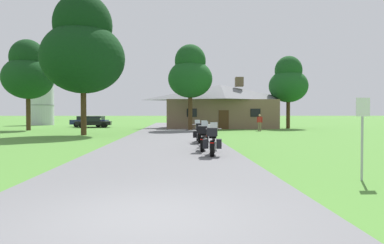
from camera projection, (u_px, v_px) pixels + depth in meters
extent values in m
plane|color=#4C8433|center=(169.00, 137.00, 25.51)|extent=(500.00, 500.00, 0.00)
cube|color=slate|center=(169.00, 139.00, 23.51)|extent=(6.40, 80.00, 0.06)
cylinder|color=black|center=(214.00, 145.00, 14.84)|extent=(0.20, 0.65, 0.64)
cylinder|color=black|center=(212.00, 148.00, 13.41)|extent=(0.25, 0.66, 0.64)
cube|color=silver|center=(213.00, 145.00, 14.11)|extent=(0.34, 0.59, 0.30)
ellipsoid|color=orange|center=(213.00, 134.00, 14.35)|extent=(0.37, 0.56, 0.26)
cube|color=black|center=(213.00, 137.00, 13.90)|extent=(0.35, 0.56, 0.10)
cylinder|color=silver|center=(214.00, 129.00, 14.79)|extent=(0.66, 0.13, 0.03)
cylinder|color=silver|center=(214.00, 137.00, 14.84)|extent=(0.09, 0.24, 0.73)
cube|color=#B2BCC6|center=(214.00, 125.00, 14.88)|extent=(0.33, 0.15, 0.27)
sphere|color=silver|center=(214.00, 132.00, 14.79)|extent=(0.11, 0.11, 0.11)
cube|color=black|center=(212.00, 132.00, 13.35)|extent=(0.45, 0.41, 0.32)
cube|color=red|center=(212.00, 143.00, 13.19)|extent=(0.14, 0.05, 0.06)
cylinder|color=silver|center=(216.00, 150.00, 13.72)|extent=(0.15, 0.55, 0.07)
cube|color=black|center=(206.00, 144.00, 13.48)|extent=(0.26, 0.42, 0.36)
cube|color=black|center=(219.00, 144.00, 13.43)|extent=(0.26, 0.42, 0.36)
cylinder|color=black|center=(205.00, 142.00, 16.60)|extent=(0.20, 0.65, 0.64)
cylinder|color=black|center=(202.00, 144.00, 15.17)|extent=(0.25, 0.66, 0.64)
cube|color=silver|center=(204.00, 142.00, 15.86)|extent=(0.34, 0.59, 0.30)
ellipsoid|color=black|center=(204.00, 132.00, 16.11)|extent=(0.37, 0.56, 0.26)
cube|color=black|center=(203.00, 134.00, 15.66)|extent=(0.35, 0.56, 0.10)
cylinder|color=silver|center=(205.00, 127.00, 16.55)|extent=(0.66, 0.13, 0.03)
cylinder|color=silver|center=(205.00, 134.00, 16.59)|extent=(0.09, 0.24, 0.73)
cube|color=#B2BCC6|center=(205.00, 124.00, 16.64)|extent=(0.33, 0.16, 0.27)
sphere|color=silver|center=(205.00, 130.00, 16.55)|extent=(0.11, 0.11, 0.11)
cube|color=black|center=(202.00, 130.00, 15.11)|extent=(0.45, 0.41, 0.32)
cube|color=red|center=(202.00, 140.00, 14.95)|extent=(0.14, 0.05, 0.06)
cylinder|color=silver|center=(206.00, 146.00, 15.48)|extent=(0.15, 0.55, 0.07)
cylinder|color=black|center=(204.00, 138.00, 18.95)|extent=(0.11, 0.64, 0.64)
cylinder|color=black|center=(206.00, 140.00, 17.51)|extent=(0.16, 0.64, 0.64)
cube|color=silver|center=(205.00, 138.00, 18.21)|extent=(0.26, 0.56, 0.30)
ellipsoid|color=#195B33|center=(205.00, 129.00, 18.45)|extent=(0.30, 0.52, 0.26)
cube|color=black|center=(206.00, 131.00, 18.00)|extent=(0.28, 0.52, 0.10)
cylinder|color=silver|center=(204.00, 126.00, 18.89)|extent=(0.66, 0.03, 0.03)
cylinder|color=silver|center=(204.00, 132.00, 18.94)|extent=(0.06, 0.24, 0.73)
cube|color=#B2BCC6|center=(204.00, 123.00, 18.99)|extent=(0.32, 0.11, 0.27)
sphere|color=silver|center=(204.00, 128.00, 18.89)|extent=(0.11, 0.11, 0.11)
cube|color=silver|center=(207.00, 128.00, 17.44)|extent=(0.40, 0.36, 0.32)
cube|color=red|center=(207.00, 136.00, 17.28)|extent=(0.14, 0.03, 0.06)
cylinder|color=silver|center=(209.00, 142.00, 17.84)|extent=(0.07, 0.55, 0.07)
cylinder|color=black|center=(198.00, 136.00, 20.92)|extent=(0.12, 0.64, 0.64)
cylinder|color=black|center=(200.00, 138.00, 19.49)|extent=(0.17, 0.64, 0.64)
cube|color=silver|center=(199.00, 136.00, 20.18)|extent=(0.27, 0.57, 0.30)
ellipsoid|color=#B2B5BC|center=(198.00, 128.00, 20.43)|extent=(0.31, 0.53, 0.26)
cube|color=black|center=(199.00, 130.00, 19.97)|extent=(0.29, 0.53, 0.10)
cylinder|color=silver|center=(198.00, 124.00, 20.87)|extent=(0.66, 0.05, 0.03)
cylinder|color=silver|center=(198.00, 130.00, 20.91)|extent=(0.07, 0.24, 0.73)
cube|color=#B2BCC6|center=(197.00, 122.00, 20.96)|extent=(0.32, 0.12, 0.27)
sphere|color=silver|center=(198.00, 127.00, 20.87)|extent=(0.11, 0.11, 0.11)
cube|color=black|center=(200.00, 126.00, 19.42)|extent=(0.41, 0.37, 0.32)
cube|color=red|center=(200.00, 134.00, 19.26)|extent=(0.14, 0.03, 0.06)
cylinder|color=silver|center=(202.00, 139.00, 19.82)|extent=(0.08, 0.55, 0.07)
cube|color=black|center=(195.00, 134.00, 19.51)|extent=(0.21, 0.40, 0.36)
cube|color=black|center=(204.00, 134.00, 19.55)|extent=(0.21, 0.40, 0.36)
cube|color=brown|center=(220.00, 114.00, 40.89)|extent=(12.49, 6.06, 3.32)
pyramid|color=slate|center=(220.00, 92.00, 40.83)|extent=(13.23, 6.43, 1.82)
cube|color=brown|center=(239.00, 82.00, 40.90)|extent=(0.90, 0.90, 1.10)
cube|color=#472D19|center=(224.00, 120.00, 37.85)|extent=(1.10, 0.08, 2.10)
cube|color=black|center=(192.00, 113.00, 37.68)|extent=(1.10, 0.06, 0.90)
cube|color=black|center=(255.00, 113.00, 37.98)|extent=(1.10, 0.06, 0.90)
cylinder|color=#75664C|center=(261.00, 127.00, 34.51)|extent=(0.14, 0.14, 0.86)
cylinder|color=#75664C|center=(259.00, 127.00, 34.56)|extent=(0.14, 0.14, 0.86)
cube|color=#A8231E|center=(260.00, 120.00, 34.52)|extent=(0.42, 0.34, 0.56)
cylinder|color=#A8231E|center=(262.00, 120.00, 34.44)|extent=(0.09, 0.09, 0.58)
cylinder|color=#A8231E|center=(257.00, 120.00, 34.59)|extent=(0.09, 0.09, 0.58)
sphere|color=tan|center=(260.00, 115.00, 34.51)|extent=(0.21, 0.21, 0.21)
cylinder|color=#9EA0A5|center=(362.00, 140.00, 8.93)|extent=(0.06, 0.06, 2.10)
cube|color=silver|center=(363.00, 107.00, 8.89)|extent=(0.36, 0.02, 0.48)
cylinder|color=#422D19|center=(288.00, 112.00, 40.50)|extent=(0.44, 0.44, 3.72)
ellipsoid|color=#194C1E|center=(288.00, 86.00, 40.42)|extent=(4.50, 4.50, 3.83)
ellipsoid|color=#16441B|center=(288.00, 70.00, 40.38)|extent=(3.15, 3.15, 3.38)
cylinder|color=#422D19|center=(28.00, 111.00, 35.72)|extent=(0.44, 0.44, 4.00)
ellipsoid|color=#143D19|center=(28.00, 78.00, 35.64)|extent=(5.10, 5.10, 4.33)
ellipsoid|color=#123716|center=(28.00, 58.00, 35.59)|extent=(3.57, 3.57, 3.82)
cylinder|color=#422D19|center=(84.00, 108.00, 27.66)|extent=(0.44, 0.44, 4.33)
ellipsoid|color=#0F3314|center=(83.00, 58.00, 27.56)|extent=(6.58, 6.58, 5.60)
ellipsoid|color=black|center=(83.00, 25.00, 27.50)|extent=(4.61, 4.61, 4.94)
cylinder|color=#422D19|center=(190.00, 111.00, 35.63)|extent=(0.44, 0.44, 4.04)
ellipsoid|color=#194C1E|center=(190.00, 79.00, 35.55)|extent=(4.55, 4.55, 3.87)
ellipsoid|color=#16441B|center=(190.00, 61.00, 35.50)|extent=(3.19, 3.19, 3.42)
cylinder|color=#B2B7BC|center=(42.00, 105.00, 52.26)|extent=(3.43, 3.43, 6.02)
cone|color=#999EA3|center=(42.00, 82.00, 52.17)|extent=(3.50, 3.50, 0.86)
cylinder|color=gray|center=(42.00, 105.00, 52.26)|extent=(3.53, 3.53, 0.15)
cube|color=navy|center=(90.00, 122.00, 45.09)|extent=(4.76, 2.28, 0.60)
cube|color=black|center=(91.00, 118.00, 45.07)|extent=(3.36, 1.93, 0.48)
cylinder|color=black|center=(76.00, 125.00, 44.33)|extent=(0.66, 0.28, 0.64)
cylinder|color=black|center=(81.00, 124.00, 46.02)|extent=(0.66, 0.28, 0.64)
cylinder|color=black|center=(98.00, 125.00, 44.18)|extent=(0.66, 0.28, 0.64)
cylinder|color=black|center=(102.00, 124.00, 45.87)|extent=(0.66, 0.28, 0.64)
cube|color=black|center=(94.00, 123.00, 42.63)|extent=(4.36, 2.24, 0.46)
cube|color=black|center=(93.00, 120.00, 42.61)|extent=(2.04, 1.79, 0.42)
cylinder|color=black|center=(82.00, 125.00, 41.62)|extent=(0.66, 0.28, 0.64)
cylinder|color=black|center=(84.00, 125.00, 43.30)|extent=(0.66, 0.28, 0.64)
cylinder|color=black|center=(104.00, 125.00, 41.98)|extent=(0.66, 0.28, 0.64)
cylinder|color=black|center=(105.00, 125.00, 43.66)|extent=(0.66, 0.28, 0.64)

